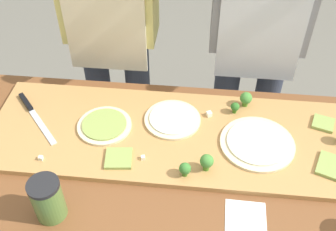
{
  "coord_description": "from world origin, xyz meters",
  "views": [
    {
      "loc": [
        0.04,
        -0.94,
        1.88
      ],
      "look_at": [
        -0.07,
        0.11,
        0.88
      ],
      "focal_mm": 42.87,
      "sensor_mm": 36.0,
      "label": 1
    }
  ],
  "objects_px": {
    "broccoli_floret_back_left": "(207,162)",
    "cheese_crumble_c": "(143,158)",
    "cheese_crumble_b": "(41,158)",
    "broccoli_floret_center_left": "(185,169)",
    "sauce_jar": "(48,199)",
    "pizza_slice_near_right": "(119,158)",
    "pizza_whole_cheese_artichoke": "(257,143)",
    "pizza_whole_white_garlic": "(172,119)",
    "broccoli_floret_front_mid": "(235,107)",
    "cook_right": "(259,24)",
    "broccoli_floret_back_mid": "(246,98)",
    "pizza_slice_far_right": "(323,123)",
    "prep_table": "(185,173)",
    "cook_left": "(110,16)",
    "recipe_note": "(246,224)",
    "pizza_whole_pesto_green": "(104,125)",
    "cheese_crumble_d": "(209,114)",
    "pizza_slice_near_left": "(334,167)",
    "chefs_knife": "(32,111)"
  },
  "relations": [
    {
      "from": "broccoli_floret_front_mid",
      "to": "cook_right",
      "type": "height_order",
      "value": "cook_right"
    },
    {
      "from": "pizza_slice_near_left",
      "to": "broccoli_floret_center_left",
      "type": "relative_size",
      "value": 2.04
    },
    {
      "from": "cheese_crumble_b",
      "to": "cheese_crumble_d",
      "type": "bearing_deg",
      "value": 26.08
    },
    {
      "from": "pizza_slice_far_right",
      "to": "cheese_crumble_c",
      "type": "height_order",
      "value": "cheese_crumble_c"
    },
    {
      "from": "prep_table",
      "to": "broccoli_floret_front_mid",
      "type": "distance_m",
      "value": 0.32
    },
    {
      "from": "broccoli_floret_back_left",
      "to": "cheese_crumble_c",
      "type": "xyz_separation_m",
      "value": [
        -0.22,
        0.02,
        -0.03
      ]
    },
    {
      "from": "chefs_knife",
      "to": "cheese_crumble_c",
      "type": "xyz_separation_m",
      "value": [
        0.46,
        -0.19,
        0.0
      ]
    },
    {
      "from": "pizza_whole_white_garlic",
      "to": "broccoli_floret_center_left",
      "type": "height_order",
      "value": "broccoli_floret_center_left"
    },
    {
      "from": "pizza_slice_near_left",
      "to": "cheese_crumble_c",
      "type": "relative_size",
      "value": 7.79
    },
    {
      "from": "pizza_whole_cheese_artichoke",
      "to": "cook_right",
      "type": "xyz_separation_m",
      "value": [
        0.01,
        0.52,
        0.18
      ]
    },
    {
      "from": "cook_right",
      "to": "broccoli_floret_back_left",
      "type": "bearing_deg",
      "value": -106.05
    },
    {
      "from": "cook_left",
      "to": "pizza_slice_far_right",
      "type": "bearing_deg",
      "value": -23.95
    },
    {
      "from": "pizza_slice_near_right",
      "to": "pizza_whole_cheese_artichoke",
      "type": "bearing_deg",
      "value": 14.07
    },
    {
      "from": "broccoli_floret_back_mid",
      "to": "sauce_jar",
      "type": "height_order",
      "value": "sauce_jar"
    },
    {
      "from": "prep_table",
      "to": "broccoli_floret_back_mid",
      "type": "height_order",
      "value": "broccoli_floret_back_mid"
    },
    {
      "from": "cook_right",
      "to": "broccoli_floret_back_mid",
      "type": "bearing_deg",
      "value": -98.29
    },
    {
      "from": "pizza_slice_near_right",
      "to": "cheese_crumble_d",
      "type": "height_order",
      "value": "cheese_crumble_d"
    },
    {
      "from": "pizza_whole_white_garlic",
      "to": "broccoli_floret_center_left",
      "type": "bearing_deg",
      "value": -75.5
    },
    {
      "from": "recipe_note",
      "to": "broccoli_floret_back_mid",
      "type": "bearing_deg",
      "value": 88.74
    },
    {
      "from": "cheese_crumble_b",
      "to": "prep_table",
      "type": "bearing_deg",
      "value": 10.61
    },
    {
      "from": "pizza_slice_near_left",
      "to": "cheese_crumble_d",
      "type": "distance_m",
      "value": 0.48
    },
    {
      "from": "pizza_whole_white_garlic",
      "to": "broccoli_floret_front_mid",
      "type": "height_order",
      "value": "broccoli_floret_front_mid"
    },
    {
      "from": "pizza_slice_near_left",
      "to": "cheese_crumble_d",
      "type": "bearing_deg",
      "value": 153.49
    },
    {
      "from": "broccoli_floret_back_left",
      "to": "cheese_crumble_c",
      "type": "relative_size",
      "value": 4.7
    },
    {
      "from": "prep_table",
      "to": "pizza_slice_far_right",
      "type": "distance_m",
      "value": 0.55
    },
    {
      "from": "cheese_crumble_d",
      "to": "pizza_whole_pesto_green",
      "type": "bearing_deg",
      "value": -165.54
    },
    {
      "from": "broccoli_floret_back_mid",
      "to": "cheese_crumble_c",
      "type": "xyz_separation_m",
      "value": [
        -0.36,
        -0.31,
        -0.03
      ]
    },
    {
      "from": "broccoli_floret_front_mid",
      "to": "cheese_crumble_c",
      "type": "xyz_separation_m",
      "value": [
        -0.32,
        -0.27,
        -0.02
      ]
    },
    {
      "from": "broccoli_floret_back_mid",
      "to": "cheese_crumble_b",
      "type": "relative_size",
      "value": 4.36
    },
    {
      "from": "recipe_note",
      "to": "pizza_slice_near_right",
      "type": "bearing_deg",
      "value": 155.71
    },
    {
      "from": "pizza_slice_near_right",
      "to": "broccoli_floret_front_mid",
      "type": "relative_size",
      "value": 1.98
    },
    {
      "from": "broccoli_floret_back_left",
      "to": "cheese_crumble_b",
      "type": "distance_m",
      "value": 0.57
    },
    {
      "from": "pizza_whole_white_garlic",
      "to": "cook_left",
      "type": "bearing_deg",
      "value": 126.23
    },
    {
      "from": "broccoli_floret_center_left",
      "to": "cook_left",
      "type": "distance_m",
      "value": 0.79
    },
    {
      "from": "pizza_slice_near_right",
      "to": "broccoli_floret_back_left",
      "type": "bearing_deg",
      "value": -2.08
    },
    {
      "from": "cook_right",
      "to": "cook_left",
      "type": "bearing_deg",
      "value": 180.0
    },
    {
      "from": "prep_table",
      "to": "sauce_jar",
      "type": "distance_m",
      "value": 0.52
    },
    {
      "from": "pizza_slice_far_right",
      "to": "cook_right",
      "type": "distance_m",
      "value": 0.49
    },
    {
      "from": "broccoli_floret_back_left",
      "to": "pizza_slice_far_right",
      "type": "bearing_deg",
      "value": 31.04
    },
    {
      "from": "pizza_slice_far_right",
      "to": "sauce_jar",
      "type": "bearing_deg",
      "value": -152.61
    },
    {
      "from": "pizza_slice_far_right",
      "to": "broccoli_floret_front_mid",
      "type": "xyz_separation_m",
      "value": [
        -0.33,
        0.03,
        0.02
      ]
    },
    {
      "from": "cook_left",
      "to": "pizza_whole_pesto_green",
      "type": "bearing_deg",
      "value": -82.55
    },
    {
      "from": "pizza_whole_white_garlic",
      "to": "broccoli_floret_back_mid",
      "type": "relative_size",
      "value": 3.44
    },
    {
      "from": "cheese_crumble_b",
      "to": "cook_right",
      "type": "bearing_deg",
      "value": 41.41
    },
    {
      "from": "prep_table",
      "to": "sauce_jar",
      "type": "height_order",
      "value": "sauce_jar"
    },
    {
      "from": "pizza_slice_near_left",
      "to": "cook_right",
      "type": "relative_size",
      "value": 0.06
    },
    {
      "from": "chefs_knife",
      "to": "broccoli_floret_back_left",
      "type": "xyz_separation_m",
      "value": [
        0.68,
        -0.21,
        0.03
      ]
    },
    {
      "from": "pizza_whole_cheese_artichoke",
      "to": "cheese_crumble_c",
      "type": "relative_size",
      "value": 19.16
    },
    {
      "from": "broccoli_floret_center_left",
      "to": "sauce_jar",
      "type": "xyz_separation_m",
      "value": [
        -0.4,
        -0.18,
        0.02
      ]
    },
    {
      "from": "cheese_crumble_b",
      "to": "cheese_crumble_d",
      "type": "xyz_separation_m",
      "value": [
        0.57,
        0.28,
        0.0
      ]
    }
  ]
}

